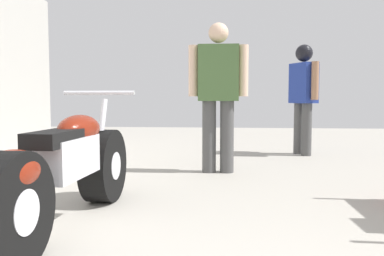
% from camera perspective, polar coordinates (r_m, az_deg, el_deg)
% --- Properties ---
extents(ground_plane, '(16.49, 16.49, 0.00)m').
position_cam_1_polar(ground_plane, '(3.90, 0.26, -8.70)').
color(ground_plane, '#A8A399').
extents(motorcycle_maroon_cruiser, '(0.60, 2.01, 0.94)m').
position_cam_1_polar(motorcycle_maroon_cruiser, '(2.78, -17.86, -6.02)').
color(motorcycle_maroon_cruiser, black).
rests_on(motorcycle_maroon_cruiser, ground_plane).
extents(mechanic_in_blue, '(0.70, 0.26, 1.75)m').
position_cam_1_polar(mechanic_in_blue, '(4.69, 3.78, 5.67)').
color(mechanic_in_blue, '#4C4C4C').
rests_on(mechanic_in_blue, ground_plane).
extents(mechanic_with_helmet, '(0.41, 0.65, 1.70)m').
position_cam_1_polar(mechanic_with_helmet, '(6.40, 15.69, 5.39)').
color(mechanic_with_helmet, '#4C4C4C').
rests_on(mechanic_with_helmet, ground_plane).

